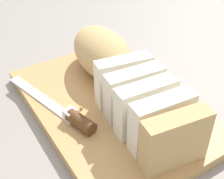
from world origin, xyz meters
name	(u,v)px	position (x,y,z in m)	size (l,w,h in m)	color
ground_plane	(112,110)	(0.00, 0.00, 0.00)	(3.00, 3.00, 0.00)	gray
cutting_board	(112,106)	(0.00, 0.00, 0.01)	(0.42, 0.28, 0.02)	tan
bread_loaf	(119,73)	(-0.02, 0.03, 0.07)	(0.40, 0.15, 0.09)	tan
bread_knife	(70,115)	(0.01, -0.09, 0.03)	(0.24, 0.09, 0.02)	silver
crumb_near_knife	(78,118)	(0.01, -0.08, 0.03)	(0.01, 0.01, 0.01)	tan
crumb_near_loaf	(117,84)	(-0.04, 0.04, 0.02)	(0.01, 0.01, 0.01)	tan
crumb_stray_left	(81,108)	(-0.01, -0.06, 0.02)	(0.01, 0.01, 0.01)	tan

